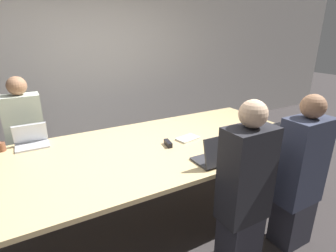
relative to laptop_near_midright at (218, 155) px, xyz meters
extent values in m
plane|color=#383333|center=(-0.40, 0.60, -0.85)|extent=(24.00, 24.00, 0.00)
cube|color=#BCB7B2|center=(-0.40, 2.77, 0.55)|extent=(12.00, 0.06, 2.80)
cube|color=#D6B77F|center=(-0.40, 0.60, -0.10)|extent=(3.52, 1.51, 0.04)
cylinder|color=#4C4C51|center=(1.18, 0.03, -0.48)|extent=(0.08, 0.08, 0.73)
cylinder|color=#4C4C51|center=(1.18, 1.18, -0.48)|extent=(0.08, 0.08, 0.73)
cube|color=#333338|center=(0.00, 0.05, -0.07)|extent=(0.35, 0.25, 0.02)
cube|color=#333338|center=(0.00, -0.06, 0.07)|extent=(0.36, 0.07, 0.25)
cube|color=black|center=(0.00, -0.04, 0.06)|extent=(0.35, 0.07, 0.25)
cube|color=#2D2D38|center=(-0.01, -0.36, -0.63)|extent=(0.32, 0.24, 0.45)
cube|color=#232328|center=(-0.01, -0.36, -0.01)|extent=(0.40, 0.24, 0.77)
sphere|color=beige|center=(-0.01, -0.36, 0.48)|extent=(0.21, 0.21, 0.21)
cube|color=#B7B7BC|center=(-1.41, 1.19, -0.07)|extent=(0.31, 0.21, 0.02)
cube|color=#B7B7BC|center=(-1.41, 1.27, 0.05)|extent=(0.32, 0.07, 0.21)
cube|color=silver|center=(-1.41, 1.26, 0.04)|extent=(0.31, 0.07, 0.21)
cube|color=#2D2D38|center=(-1.46, 1.65, -0.63)|extent=(0.32, 0.24, 0.45)
cube|color=beige|center=(-1.46, 1.65, -0.01)|extent=(0.40, 0.24, 0.77)
sphere|color=#9E7051|center=(-1.46, 1.65, 0.48)|extent=(0.21, 0.21, 0.21)
cylinder|color=brown|center=(-1.68, 1.23, -0.03)|extent=(0.07, 0.07, 0.09)
cube|color=#333338|center=(0.63, 0.07, -0.07)|extent=(0.35, 0.23, 0.02)
cube|color=#333338|center=(0.63, -0.02, 0.06)|extent=(0.36, 0.09, 0.23)
cube|color=black|center=(0.63, -0.01, 0.05)|extent=(0.35, 0.09, 0.22)
cube|color=#2D2D38|center=(0.57, -0.43, -0.63)|extent=(0.32, 0.24, 0.45)
cube|color=#33384C|center=(0.57, -0.43, -0.01)|extent=(0.40, 0.24, 0.77)
sphere|color=#9E7051|center=(0.57, -0.43, 0.47)|extent=(0.20, 0.20, 0.20)
cube|color=black|center=(-0.20, 0.55, -0.05)|extent=(0.07, 0.16, 0.05)
cube|color=silver|center=(0.07, 0.59, -0.07)|extent=(0.27, 0.20, 0.02)
camera|label=1|loc=(-1.40, -1.61, 1.02)|focal=28.00mm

